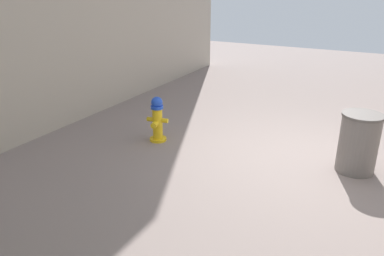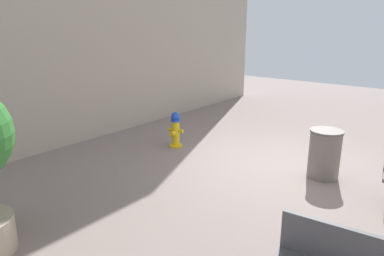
# 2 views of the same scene
# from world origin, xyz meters

# --- Properties ---
(ground_plane) EXTENTS (23.40, 23.40, 0.00)m
(ground_plane) POSITION_xyz_m (0.00, 0.00, 0.00)
(ground_plane) COLOR gray
(fire_hydrant) EXTENTS (0.42, 0.39, 0.86)m
(fire_hydrant) POSITION_xyz_m (2.55, 0.44, 0.43)
(fire_hydrant) COLOR gold
(fire_hydrant) RESTS_ON ground_plane
(trash_bin) EXTENTS (0.62, 0.62, 0.96)m
(trash_bin) POSITION_xyz_m (-0.89, -0.01, 0.48)
(trash_bin) COLOR slate
(trash_bin) RESTS_ON ground_plane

